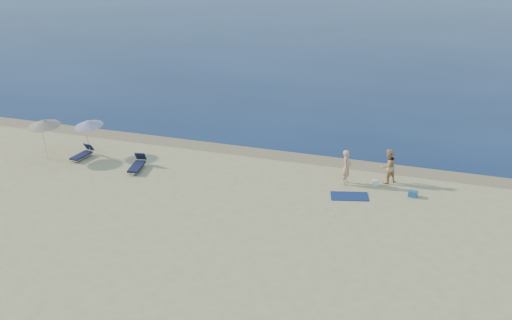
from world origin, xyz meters
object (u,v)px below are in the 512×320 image
at_px(umbrella_near, 88,124).
at_px(blue_cooler, 413,194).
at_px(person_right, 388,166).
at_px(person_left, 347,167).

bearing_deg(umbrella_near, blue_cooler, 23.45).
bearing_deg(umbrella_near, person_right, 27.85).
relative_size(person_right, blue_cooler, 4.32).
relative_size(person_right, umbrella_near, 0.84).
xyz_separation_m(person_right, blue_cooler, (1.41, -1.25, -0.75)).
relative_size(person_left, person_right, 1.00).
height_order(person_right, umbrella_near, umbrella_near).
distance_m(blue_cooler, umbrella_near, 17.81).
bearing_deg(person_right, person_left, -26.22).
height_order(person_left, umbrella_near, umbrella_near).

